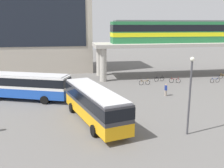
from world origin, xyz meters
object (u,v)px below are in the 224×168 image
Objects in this scene: train at (180,31)px; bicycle_red at (175,81)px; station_building at (28,22)px; bus_secondary at (25,84)px; bus_main at (94,102)px; bicycle_brown at (144,83)px; bicycle_black at (159,79)px; bicycle_blue at (215,80)px; bicycle_orange at (224,76)px; pedestrian_walking_across at (166,90)px.

train is 14.57× the size of bicycle_red.
station_building is 2.14× the size of bus_secondary.
bus_secondary is (-7.56, 8.72, 0.00)m from bus_main.
train is 13.71× the size of bicycle_brown.
bicycle_brown is 1.06× the size of bicycle_red.
bicycle_red and bicycle_black have the same top height.
bicycle_brown is at bearing 177.98° from bicycle_blue.
station_building is at bearing 146.70° from bicycle_red.
bicycle_blue is at bearing -16.45° from bicycle_black.
bicycle_orange is at bearing 13.28° from bus_secondary.
station_building is 28.90m from train.
bicycle_orange is (31.53, 7.44, -1.63)m from bus_secondary.
train is 10.78m from bicycle_orange.
bicycle_orange is 1.01× the size of bicycle_black.
bicycle_red is (-2.99, -5.61, -7.53)m from train.
pedestrian_walking_across is at bearing -121.41° from bicycle_red.
station_building is at bearing 157.30° from bicycle_orange.
bus_main is 20.42m from bicycle_red.
bicycle_red is at bearing -33.30° from station_building.
bus_secondary is at bearing -155.47° from train.
bicycle_red is at bearing -118.10° from train.
bus_secondary is 22.69m from bicycle_red.
station_building is at bearing 146.96° from bicycle_black.
station_building is 13.47× the size of bicycle_orange.
bicycle_brown is at bearing -171.24° from bicycle_orange.
bicycle_blue is (30.34, -16.76, -9.18)m from station_building.
bicycle_red is at bearing 58.59° from pedestrian_walking_across.
bicycle_brown is 6.50m from pedestrian_walking_across.
train reaches higher than bicycle_red.
bus_secondary is (2.12, -21.52, -7.55)m from station_building.
pedestrian_walking_across is (-7.27, -12.62, -7.15)m from train.
train is 10.55m from bicycle_blue.
station_building is 26.57m from bicycle_brown.
bicycle_red is at bearing 14.71° from bus_secondary.
bus_main is at bearing -123.39° from bicycle_brown.
pedestrian_walking_across is (-13.92, -8.70, 0.38)m from bicycle_orange.
station_building is 22.90m from bus_secondary.
train reaches higher than bus_main.
bicycle_orange is at bearing 33.99° from bus_main.
bus_secondary reaches higher than pedestrian_walking_across.
bicycle_orange and bicycle_black have the same top height.
bicycle_black is 1.12× the size of pedestrian_walking_across.
bicycle_blue is 11.52m from bicycle_brown.
station_building reaches higher than bicycle_black.
pedestrian_walking_across reaches higher than bicycle_black.
pedestrian_walking_across is at bearing -82.00° from bicycle_brown.
bicycle_red is (5.18, 0.59, 0.00)m from bicycle_brown.
bicycle_orange is at bearing 8.76° from bicycle_brown.
station_building is 30.15m from bicycle_red.
bicycle_orange is at bearing 39.12° from bicycle_blue.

